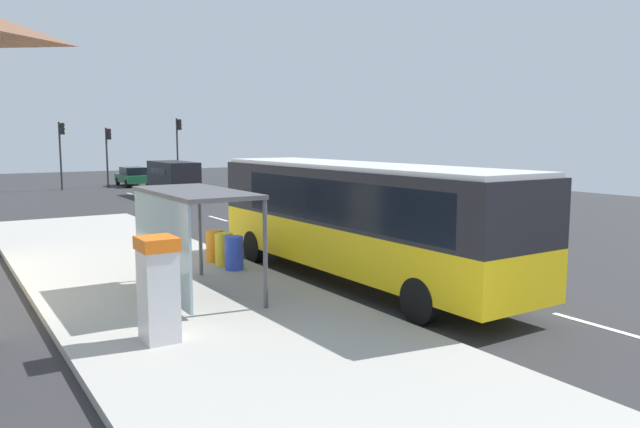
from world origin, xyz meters
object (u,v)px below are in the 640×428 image
sedan_near (133,176)px  bus (357,215)px  ticket_machine (158,288)px  traffic_light_near_side (178,141)px  recycling_bin_yellow (224,249)px  traffic_light_median (108,148)px  recycling_bin_blue (234,253)px  traffic_light_far_side (61,145)px  bus_shelter (183,216)px  white_van (173,176)px  recycling_bin_orange (215,246)px

sedan_near → bus: bearing=-96.3°
ticket_machine → traffic_light_near_side: 39.03m
bus → recycling_bin_yellow: 4.21m
recycling_bin_yellow → traffic_light_median: traffic_light_median is taller
recycling_bin_blue → traffic_light_far_side: bearing=88.1°
ticket_machine → traffic_light_far_side: (4.81, 37.38, 2.16)m
recycling_bin_blue → recycling_bin_yellow: size_ratio=1.00×
bus_shelter → white_van: bearing=71.4°
bus → recycling_bin_orange: (-2.49, 3.89, -1.19)m
recycling_bin_blue → recycling_bin_orange: same height
recycling_bin_orange → traffic_light_near_side: 31.98m
recycling_bin_yellow → bus_shelter: size_ratio=0.24×
ticket_machine → recycling_bin_yellow: bearing=56.2°
recycling_bin_blue → traffic_light_far_side: traffic_light_far_side is taller
bus → bus_shelter: 4.73m
recycling_bin_orange → traffic_light_median: size_ratio=0.21×
bus → ticket_machine: bus is taller
recycling_bin_yellow → recycling_bin_blue: bearing=-90.0°
white_van → recycling_bin_blue: bearing=-105.2°
sedan_near → ticket_machine: (-10.21, -38.47, 0.38)m
bus → traffic_light_median: bearing=86.6°
traffic_light_median → bus_shelter: size_ratio=1.16×
sedan_near → recycling_bin_orange: (-6.50, -32.23, -0.14)m
recycling_bin_yellow → sedan_near: bearing=78.8°
bus → white_van: 26.38m
ticket_machine → sedan_near: bearing=75.1°
white_van → traffic_light_median: (-1.80, 9.74, 1.75)m
recycling_bin_orange → traffic_light_near_side: (9.70, 30.33, 2.90)m
white_van → recycling_bin_yellow: white_van is taller
ticket_machine → recycling_bin_yellow: 6.69m
bus_shelter → traffic_light_near_side: bearing=70.6°
recycling_bin_orange → white_van: bearing=73.9°
ticket_machine → recycling_bin_orange: (3.71, 6.24, -0.52)m
recycling_bin_yellow → traffic_light_near_side: bearing=72.7°
recycling_bin_yellow → recycling_bin_orange: size_ratio=1.00×
recycling_bin_orange → traffic_light_far_side: bearing=88.0°
sedan_near → ticket_machine: bearing=-104.9°
recycling_bin_yellow → bus_shelter: (-2.21, -2.76, 1.44)m
recycling_bin_blue → traffic_light_median: traffic_light_median is taller
bus → white_van: size_ratio=2.11×
recycling_bin_orange → traffic_light_median: (4.60, 31.93, 2.44)m
traffic_light_near_side → traffic_light_far_side: (-8.60, 0.80, -0.23)m
recycling_bin_yellow → traffic_light_far_side: (1.10, 31.83, 2.68)m
ticket_machine → recycling_bin_blue: size_ratio=2.04×
recycling_bin_yellow → traffic_light_median: (4.60, 32.63, 2.44)m
sedan_near → traffic_light_near_side: size_ratio=0.82×
traffic_light_median → bus: bearing=-93.4°
ticket_machine → recycling_bin_yellow: (3.71, 5.54, -0.52)m
ticket_machine → recycling_bin_blue: (3.71, 4.84, -0.52)m
sedan_near → bus_shelter: (-8.71, -35.68, 1.31)m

